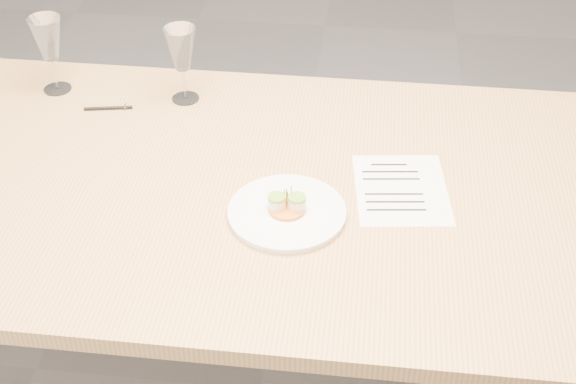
# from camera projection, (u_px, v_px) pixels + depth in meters

# --- Properties ---
(dining_table) EXTENTS (2.40, 1.00, 0.75)m
(dining_table) POSITION_uv_depth(u_px,v_px,m) (254.00, 206.00, 1.88)
(dining_table) COLOR tan
(dining_table) RESTS_ON ground
(dinner_plate) EXTENTS (0.26, 0.26, 0.07)m
(dinner_plate) POSITION_uv_depth(u_px,v_px,m) (287.00, 212.00, 1.74)
(dinner_plate) COLOR white
(dinner_plate) RESTS_ON dining_table
(recipe_sheet) EXTENTS (0.24, 0.29, 0.00)m
(recipe_sheet) POSITION_uv_depth(u_px,v_px,m) (401.00, 189.00, 1.82)
(recipe_sheet) COLOR white
(recipe_sheet) RESTS_ON dining_table
(ballpoint_pen) EXTENTS (0.12, 0.04, 0.01)m
(ballpoint_pen) POSITION_uv_depth(u_px,v_px,m) (109.00, 108.00, 2.09)
(ballpoint_pen) COLOR black
(ballpoint_pen) RESTS_ON dining_table
(wine_glass_1) EXTENTS (0.08, 0.08, 0.21)m
(wine_glass_1) POSITION_uv_depth(u_px,v_px,m) (48.00, 40.00, 2.08)
(wine_glass_1) COLOR white
(wine_glass_1) RESTS_ON dining_table
(wine_glass_2) EXTENTS (0.08, 0.08, 0.21)m
(wine_glass_2) POSITION_uv_depth(u_px,v_px,m) (181.00, 50.00, 2.04)
(wine_glass_2) COLOR white
(wine_glass_2) RESTS_ON dining_table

